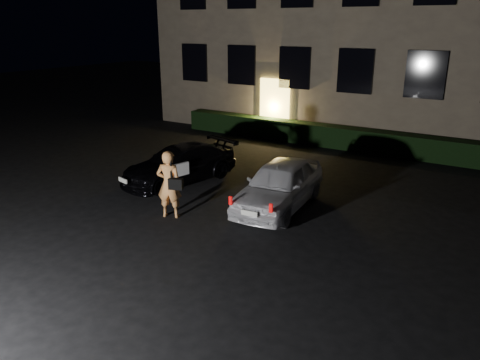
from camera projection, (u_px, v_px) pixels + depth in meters
The scene contains 5 objects.
ground at pixel (181, 251), 10.29m from camera, with size 80.00×80.00×0.00m, color black.
hedge at pixel (347, 138), 18.60m from camera, with size 15.00×0.70×0.85m, color black.
sedan at pixel (180, 164), 14.69m from camera, with size 2.50×4.18×1.13m.
hatch at pixel (279, 185), 12.59m from camera, with size 1.81×3.86×1.28m.
man at pixel (169, 184), 11.87m from camera, with size 0.82×0.63×1.77m.
Camera 1 is at (5.99, -7.17, 4.77)m, focal length 35.00 mm.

